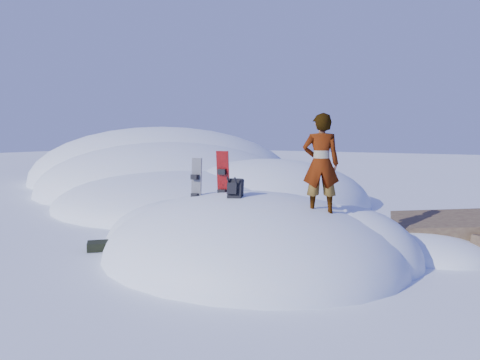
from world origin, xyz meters
The scene contains 9 objects.
ground centered at (0.00, 0.00, 0.00)m, with size 120.00×120.00×0.00m, color white.
snow_mound centered at (-0.17, 0.24, 0.00)m, with size 8.00×6.00×3.00m.
snow_ridge centered at (-10.43, 9.85, 0.00)m, with size 21.50×18.50×6.40m.
rock_outcrop centered at (3.72, 3.01, 0.01)m, with size 4.68×4.41×1.68m.
snowboard_red centered at (-0.66, -0.09, 1.65)m, with size 0.32×0.24×1.56m.
snowboard_dark centered at (-1.14, -0.47, 1.56)m, with size 0.27×0.16×1.42m.
backpack centered at (-0.01, -0.61, 1.65)m, with size 0.37×0.40×0.50m.
gear_pile centered at (-3.36, -1.17, 0.12)m, with size 0.96×0.85×0.25m.
person centered at (1.74, -0.19, 2.21)m, with size 0.72×0.48×1.98m, color slate.
Camera 1 is at (5.20, -8.91, 2.80)m, focal length 35.00 mm.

